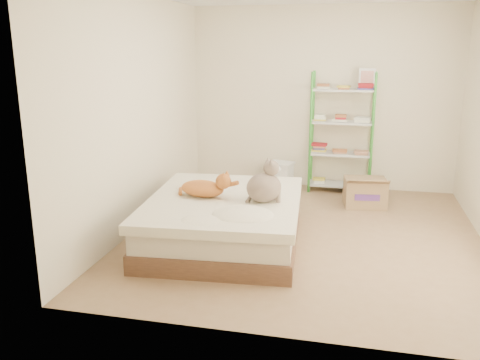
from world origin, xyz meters
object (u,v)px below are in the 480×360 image
(bed, at_px, (225,220))
(cardboard_box, at_px, (365,192))
(shelf_unit, at_px, (342,133))
(white_bin, at_px, (281,175))
(grey_cat, at_px, (264,181))
(orange_cat, at_px, (202,186))

(bed, bearing_deg, cardboard_box, 43.75)
(shelf_unit, xyz_separation_m, white_bin, (-0.85, -0.06, -0.65))
(shelf_unit, height_order, white_bin, shelf_unit)
(grey_cat, distance_m, cardboard_box, 2.06)
(bed, xyz_separation_m, shelf_unit, (1.12, 2.29, 0.60))
(shelf_unit, distance_m, cardboard_box, 1.00)
(cardboard_box, bearing_deg, shelf_unit, 111.14)
(orange_cat, height_order, cardboard_box, orange_cat)
(bed, height_order, shelf_unit, shelf_unit)
(bed, xyz_separation_m, cardboard_box, (1.47, 1.64, -0.06))
(bed, bearing_deg, white_bin, 78.72)
(bed, bearing_deg, orange_cat, 178.10)
(bed, height_order, orange_cat, orange_cat)
(grey_cat, height_order, cardboard_box, grey_cat)
(bed, height_order, white_bin, bed)
(shelf_unit, xyz_separation_m, cardboard_box, (0.35, -0.65, -0.67))
(bed, distance_m, orange_cat, 0.43)
(orange_cat, xyz_separation_m, shelf_unit, (1.35, 2.31, 0.24))
(bed, xyz_separation_m, grey_cat, (0.43, -0.05, 0.47))
(orange_cat, distance_m, white_bin, 2.34)
(bed, relative_size, white_bin, 5.14)
(orange_cat, xyz_separation_m, grey_cat, (0.66, -0.04, 0.11))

